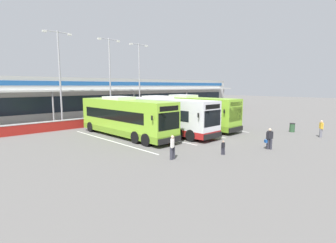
# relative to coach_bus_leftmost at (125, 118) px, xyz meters

# --- Properties ---
(ground_plane) EXTENTS (200.00, 200.00, 0.00)m
(ground_plane) POSITION_rel_coach_bus_leftmost_xyz_m (4.13, -6.74, -1.79)
(ground_plane) COLOR #605E5B
(terminal_building) EXTENTS (70.00, 13.00, 6.00)m
(terminal_building) POSITION_rel_coach_bus_leftmost_xyz_m (4.13, 20.17, 1.23)
(terminal_building) COLOR #B7B7B2
(terminal_building) RESTS_ON ground
(red_barrier_wall) EXTENTS (60.00, 0.40, 1.10)m
(red_barrier_wall) POSITION_rel_coach_bus_leftmost_xyz_m (4.13, 7.76, -1.23)
(red_barrier_wall) COLOR maroon
(red_barrier_wall) RESTS_ON ground
(coach_bus_leftmost) EXTENTS (2.99, 12.16, 3.78)m
(coach_bus_leftmost) POSITION_rel_coach_bus_leftmost_xyz_m (0.00, 0.00, 0.00)
(coach_bus_leftmost) COLOR #8CC633
(coach_bus_leftmost) RESTS_ON ground
(coach_bus_left_centre) EXTENTS (2.99, 12.16, 3.78)m
(coach_bus_left_centre) POSITION_rel_coach_bus_leftmost_xyz_m (3.92, -1.29, 0.00)
(coach_bus_left_centre) COLOR silver
(coach_bus_left_centre) RESTS_ON ground
(coach_bus_centre) EXTENTS (2.99, 12.16, 3.78)m
(coach_bus_centre) POSITION_rel_coach_bus_leftmost_xyz_m (8.27, -0.89, 0.00)
(coach_bus_centre) COLOR #8CC633
(coach_bus_centre) RESTS_ON ground
(bay_stripe_far_west) EXTENTS (0.14, 13.00, 0.01)m
(bay_stripe_far_west) POSITION_rel_coach_bus_leftmost_xyz_m (-2.17, -0.74, -1.78)
(bay_stripe_far_west) COLOR silver
(bay_stripe_far_west) RESTS_ON ground
(bay_stripe_west) EXTENTS (0.14, 13.00, 0.01)m
(bay_stripe_west) POSITION_rel_coach_bus_leftmost_xyz_m (2.03, -0.74, -1.78)
(bay_stripe_west) COLOR silver
(bay_stripe_west) RESTS_ON ground
(bay_stripe_mid_west) EXTENTS (0.14, 13.00, 0.01)m
(bay_stripe_mid_west) POSITION_rel_coach_bus_leftmost_xyz_m (6.23, -0.74, -1.78)
(bay_stripe_mid_west) COLOR silver
(bay_stripe_mid_west) RESTS_ON ground
(bay_stripe_centre) EXTENTS (0.14, 13.00, 0.01)m
(bay_stripe_centre) POSITION_rel_coach_bus_leftmost_xyz_m (10.43, -0.74, -1.78)
(bay_stripe_centre) COLOR silver
(bay_stripe_centre) RESTS_ON ground
(pedestrian_with_handbag) EXTENTS (0.60, 0.54, 1.62)m
(pedestrian_with_handbag) POSITION_rel_coach_bus_leftmost_xyz_m (4.94, -11.90, -0.93)
(pedestrian_with_handbag) COLOR #33333D
(pedestrian_with_handbag) RESTS_ON ground
(pedestrian_in_dark_coat) EXTENTS (0.44, 0.45, 1.62)m
(pedestrian_in_dark_coat) POSITION_rel_coach_bus_leftmost_xyz_m (12.88, -13.23, -0.91)
(pedestrian_in_dark_coat) COLOR slate
(pedestrian_in_dark_coat) RESTS_ON ground
(pedestrian_child) EXTENTS (0.33, 0.21, 1.00)m
(pedestrian_child) POSITION_rel_coach_bus_leftmost_xyz_m (1.10, -10.36, -1.24)
(pedestrian_child) COLOR #33333D
(pedestrian_child) RESTS_ON ground
(pedestrian_near_bin) EXTENTS (0.49, 0.39, 1.62)m
(pedestrian_near_bin) POSITION_rel_coach_bus_leftmost_xyz_m (-2.29, -8.73, -0.91)
(pedestrian_near_bin) COLOR #33333D
(pedestrian_near_bin) RESTS_ON ground
(lamp_post_west) EXTENTS (3.24, 0.28, 11.00)m
(lamp_post_west) POSITION_rel_coach_bus_leftmost_xyz_m (-2.01, 10.04, 4.50)
(lamp_post_west) COLOR #9E9EA3
(lamp_post_west) RESTS_ON ground
(lamp_post_centre) EXTENTS (3.24, 0.28, 11.00)m
(lamp_post_centre) POSITION_rel_coach_bus_leftmost_xyz_m (4.62, 10.02, 4.50)
(lamp_post_centre) COLOR #9E9EA3
(lamp_post_centre) RESTS_ON ground
(lamp_post_east) EXTENTS (3.24, 0.28, 11.00)m
(lamp_post_east) POSITION_rel_coach_bus_leftmost_xyz_m (10.00, 10.63, 4.50)
(lamp_post_east) COLOR #9E9EA3
(lamp_post_east) RESTS_ON ground
(litter_bin) EXTENTS (0.54, 0.54, 0.93)m
(litter_bin) POSITION_rel_coach_bus_leftmost_xyz_m (13.96, -10.24, -1.32)
(litter_bin) COLOR #2D5133
(litter_bin) RESTS_ON ground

